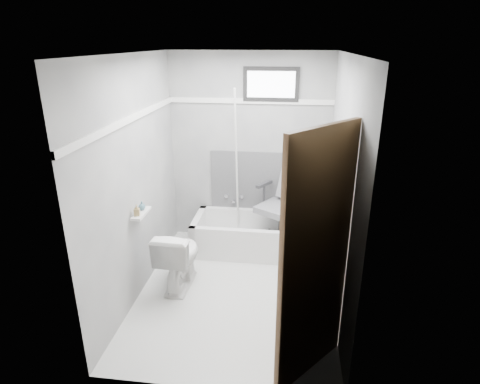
% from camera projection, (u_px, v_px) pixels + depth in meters
% --- Properties ---
extents(floor, '(2.60, 2.60, 0.00)m').
position_uv_depth(floor, '(236.00, 291.00, 4.28)').
color(floor, white).
rests_on(floor, ground).
extents(ceiling, '(2.60, 2.60, 0.00)m').
position_uv_depth(ceiling, '(235.00, 54.00, 3.42)').
color(ceiling, silver).
rests_on(ceiling, floor).
extents(wall_back, '(2.00, 0.02, 2.40)m').
position_uv_depth(wall_back, '(250.00, 151.00, 5.06)').
color(wall_back, slate).
rests_on(wall_back, floor).
extents(wall_front, '(2.00, 0.02, 2.40)m').
position_uv_depth(wall_front, '(208.00, 252.00, 2.65)').
color(wall_front, slate).
rests_on(wall_front, floor).
extents(wall_left, '(0.02, 2.60, 2.40)m').
position_uv_depth(wall_left, '(136.00, 181.00, 3.97)').
color(wall_left, slate).
rests_on(wall_left, floor).
extents(wall_right, '(0.02, 2.60, 2.40)m').
position_uv_depth(wall_right, '(342.00, 190.00, 3.73)').
color(wall_right, slate).
rests_on(wall_right, floor).
extents(bathtub, '(1.50, 0.70, 0.42)m').
position_uv_depth(bathtub, '(254.00, 235.00, 5.05)').
color(bathtub, silver).
rests_on(bathtub, floor).
extents(office_chair, '(0.83, 0.83, 1.04)m').
position_uv_depth(office_chair, '(281.00, 203.00, 4.91)').
color(office_chair, slate).
rests_on(office_chair, bathtub).
extents(toilet, '(0.41, 0.70, 0.67)m').
position_uv_depth(toilet, '(179.00, 257.00, 4.28)').
color(toilet, white).
rests_on(toilet, floor).
extents(door, '(0.78, 0.78, 2.00)m').
position_uv_depth(door, '(357.00, 287.00, 2.62)').
color(door, '#53341F').
rests_on(door, floor).
extents(window, '(0.66, 0.04, 0.40)m').
position_uv_depth(window, '(271.00, 84.00, 4.72)').
color(window, black).
rests_on(window, wall_back).
extents(backerboard, '(1.50, 0.02, 0.78)m').
position_uv_depth(backerboard, '(269.00, 182.00, 5.16)').
color(backerboard, '#4C4C4F').
rests_on(backerboard, wall_back).
extents(trim_back, '(2.00, 0.02, 0.06)m').
position_uv_depth(trim_back, '(250.00, 101.00, 4.82)').
color(trim_back, white).
rests_on(trim_back, wall_back).
extents(trim_left, '(0.02, 2.60, 0.06)m').
position_uv_depth(trim_left, '(131.00, 119.00, 3.75)').
color(trim_left, white).
rests_on(trim_left, wall_left).
extents(pole, '(0.02, 0.34, 1.93)m').
position_uv_depth(pole, '(237.00, 167.00, 4.90)').
color(pole, silver).
rests_on(pole, bathtub).
extents(shelf, '(0.10, 0.32, 0.02)m').
position_uv_depth(shelf, '(141.00, 213.00, 3.97)').
color(shelf, silver).
rests_on(shelf, wall_left).
extents(soap_bottle_a, '(0.06, 0.06, 0.12)m').
position_uv_depth(soap_bottle_a, '(137.00, 210.00, 3.87)').
color(soap_bottle_a, olive).
rests_on(soap_bottle_a, shelf).
extents(soap_bottle_b, '(0.09, 0.09, 0.09)m').
position_uv_depth(soap_bottle_b, '(142.00, 205.00, 4.01)').
color(soap_bottle_b, '#45707F').
rests_on(soap_bottle_b, shelf).
extents(faucet, '(0.26, 0.10, 0.16)m').
position_uv_depth(faucet, '(234.00, 199.00, 5.28)').
color(faucet, silver).
rests_on(faucet, wall_back).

